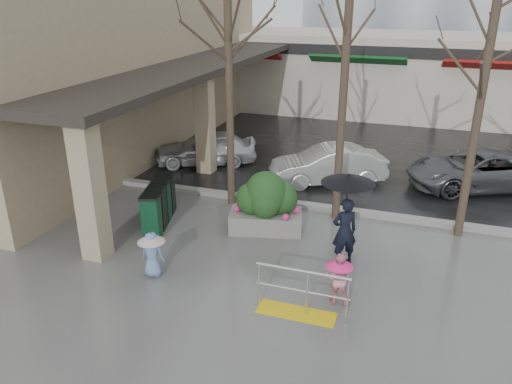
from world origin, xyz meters
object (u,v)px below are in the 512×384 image
Objects in this scene: news_boxes at (159,204)px; car_c at (479,170)px; tree_west at (228,29)px; woman at (346,211)px; tree_mideast at (490,46)px; child_pink at (339,275)px; tree_midwest at (348,26)px; car_a at (206,148)px; car_b at (328,165)px; handrail at (300,298)px; child_blue at (152,250)px; planter at (267,203)px.

car_c reaches higher than news_boxes.
woman is (3.83, -2.48, -3.72)m from tree_west.
tree_mideast reaches higher than child_pink.
car_a is at bearing 149.81° from tree_midwest.
tree_west reaches higher than car_c.
car_b is 4.88m from car_c.
tree_midwest is at bearing 0.00° from tree_west.
woman is at bearing 78.53° from handrail.
tree_mideast is 9.04m from child_blue.
car_b and car_c have the same top height.
planter is 0.96× the size of news_boxes.
tree_west reaches higher than news_boxes.
tree_west is 5.09m from news_boxes.
tree_mideast is 1.70× the size of car_b.
child_blue is (-4.16, -0.33, 0.01)m from child_pink.
child_blue reaches higher than handrail.
tree_west reaches higher than child_blue.
child_pink is 0.52× the size of news_boxes.
tree_midwest is 1.54× the size of car_c.
child_blue is 0.29× the size of car_a.
car_a is at bearing -76.80° from child_blue.
planter reaches higher than child_pink.
child_pink is at bearing -177.74° from child_blue.
news_boxes is (-7.85, -1.98, -4.26)m from tree_mideast.
handrail is 0.29× the size of tree_mideast.
car_b is (2.41, 2.69, -4.45)m from tree_west.
planter is (-2.26, 1.09, -0.56)m from woman.
child_pink is (0.17, -1.64, -0.72)m from woman.
child_pink reaches higher than handrail.
tree_midwest is at bearing 8.31° from news_boxes.
car_c reaches higher than child_blue.
car_a is 0.82× the size of car_c.
planter is at bearing -56.42° from woman.
tree_mideast is at bearing -167.85° from woman.
car_a is at bearing 129.95° from planter.
tree_west is at bearing -47.20° from child_pink.
car_c is (4.75, 1.12, 0.00)m from car_b.
tree_mideast is at bearing -148.51° from child_blue.
news_boxes is at bearing -36.33° from woman.
tree_mideast is 6.41m from child_pink.
news_boxes is at bearing -168.71° from planter.
car_b is at bearing -105.48° from woman.
car_a is at bearing -50.73° from child_pink.
child_blue is 0.50× the size of news_boxes.
tree_mideast is at bearing 28.47° from car_b.
tree_mideast reaches higher than handrail.
tree_midwest is 3.35× the size of planter.
tree_mideast is at bearing -122.62° from child_pink.
handrail is 7.28m from tree_mideast.
planter is 0.57× the size of car_a.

